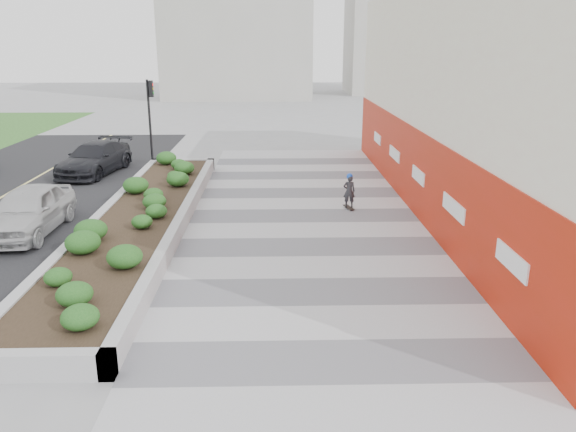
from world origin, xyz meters
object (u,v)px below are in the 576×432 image
at_px(planter, 141,216).
at_px(skateboarder, 349,191).
at_px(car_dark, 95,158).
at_px(traffic_signal_near, 150,109).
at_px(car_white, 29,210).

bearing_deg(planter, skateboarder, 15.82).
distance_m(planter, car_dark, 9.20).
bearing_deg(car_dark, planter, -53.88).
relative_size(planter, skateboarder, 13.29).
xyz_separation_m(traffic_signal_near, skateboarder, (8.92, -8.46, -2.07)).
bearing_deg(skateboarder, car_white, 178.57).
height_order(skateboarder, car_dark, car_dark).
distance_m(planter, traffic_signal_near, 10.90).
relative_size(planter, car_dark, 3.62).
xyz_separation_m(planter, skateboarder, (7.19, 2.04, 0.27)).
height_order(traffic_signal_near, car_dark, traffic_signal_near).
bearing_deg(car_white, skateboarder, 13.73).
bearing_deg(planter, car_dark, 115.92).
height_order(planter, car_white, car_white).
xyz_separation_m(planter, car_white, (-3.48, -0.47, 0.35)).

